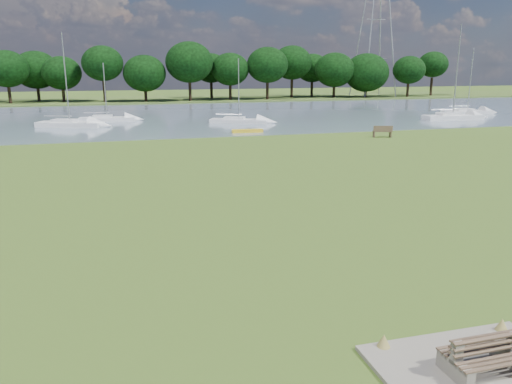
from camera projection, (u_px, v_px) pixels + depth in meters
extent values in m
plane|color=#5A7028|center=(278.00, 202.00, 23.47)|extent=(220.00, 220.00, 0.00)
cube|color=slate|center=(176.00, 116.00, 62.72)|extent=(220.00, 40.00, 0.10)
cube|color=#4C6626|center=(157.00, 100.00, 90.75)|extent=(220.00, 20.00, 0.40)
cube|color=gray|center=(482.00, 374.00, 10.37)|extent=(4.20, 3.20, 0.10)
cube|color=gray|center=(455.00, 368.00, 10.13)|extent=(0.22, 0.96, 0.40)
cube|color=gray|center=(457.00, 353.00, 10.03)|extent=(0.20, 0.17, 0.50)
cube|color=gray|center=(510.00, 358.00, 10.50)|extent=(0.22, 0.96, 0.40)
cube|color=gray|center=(512.00, 342.00, 10.41)|extent=(0.20, 0.17, 0.50)
cube|color=brown|center=(495.00, 362.00, 9.98)|extent=(1.65, 0.39, 0.04)
cube|color=brown|center=(488.00, 344.00, 10.12)|extent=(1.65, 0.15, 0.40)
cube|color=brown|center=(474.00, 346.00, 10.54)|extent=(1.65, 0.39, 0.04)
cube|color=brown|center=(483.00, 340.00, 10.26)|extent=(1.65, 0.15, 0.40)
cube|color=brown|center=(374.00, 134.00, 44.36)|extent=(0.22, 0.52, 0.53)
cube|color=brown|center=(390.00, 134.00, 44.37)|extent=(0.22, 0.52, 0.53)
cube|color=brown|center=(382.00, 131.00, 44.30)|extent=(1.79, 0.94, 0.06)
cube|color=brown|center=(383.00, 129.00, 44.01)|extent=(1.67, 0.50, 0.51)
cube|color=gold|center=(247.00, 131.00, 47.22)|extent=(2.97, 0.84, 0.29)
cylinder|color=#9B9DA1|center=(371.00, 18.00, 93.35)|extent=(0.23, 0.23, 29.09)
cylinder|color=#9B9DA1|center=(393.00, 19.00, 94.48)|extent=(0.23, 0.23, 29.09)
cylinder|color=#9B9DA1|center=(361.00, 20.00, 97.49)|extent=(0.23, 0.23, 29.09)
cylinder|color=#9B9DA1|center=(381.00, 21.00, 98.62)|extent=(0.23, 0.23, 29.09)
cylinder|color=black|center=(15.00, 93.00, 80.68)|extent=(0.44, 0.44, 3.36)
ellipsoid|color=black|center=(12.00, 67.00, 79.66)|extent=(6.16, 6.16, 5.24)
cylinder|color=black|center=(61.00, 91.00, 82.43)|extent=(0.44, 0.44, 3.61)
ellipsoid|color=black|center=(58.00, 64.00, 81.34)|extent=(7.04, 7.04, 5.99)
cylinder|color=black|center=(105.00, 93.00, 84.31)|extent=(0.44, 0.44, 2.85)
ellipsoid|color=black|center=(103.00, 72.00, 83.45)|extent=(7.92, 7.92, 6.73)
cylinder|color=black|center=(147.00, 92.00, 86.07)|extent=(0.44, 0.44, 3.11)
ellipsoid|color=black|center=(146.00, 69.00, 85.13)|extent=(6.16, 6.16, 5.24)
cylinder|color=black|center=(187.00, 90.00, 87.83)|extent=(0.44, 0.44, 3.36)
ellipsoid|color=black|center=(187.00, 66.00, 86.81)|extent=(7.04, 7.04, 5.99)
cylinder|color=black|center=(226.00, 89.00, 89.58)|extent=(0.44, 0.44, 3.61)
ellipsoid|color=black|center=(226.00, 64.00, 88.49)|extent=(7.92, 7.92, 6.73)
cylinder|color=black|center=(264.00, 91.00, 91.46)|extent=(0.44, 0.44, 2.85)
ellipsoid|color=black|center=(264.00, 71.00, 90.60)|extent=(6.16, 6.16, 5.24)
cylinder|color=black|center=(300.00, 90.00, 93.22)|extent=(0.44, 0.44, 3.11)
ellipsoid|color=black|center=(300.00, 69.00, 92.28)|extent=(7.04, 7.04, 5.99)
cylinder|color=black|center=(334.00, 88.00, 94.97)|extent=(0.44, 0.44, 3.36)
ellipsoid|color=black|center=(335.00, 66.00, 93.96)|extent=(7.92, 7.92, 6.73)
cylinder|color=black|center=(368.00, 87.00, 96.73)|extent=(0.44, 0.44, 3.61)
ellipsoid|color=black|center=(369.00, 64.00, 95.64)|extent=(6.16, 6.16, 5.24)
cylinder|color=black|center=(400.00, 89.00, 98.61)|extent=(0.44, 0.44, 2.85)
ellipsoid|color=black|center=(401.00, 71.00, 97.75)|extent=(7.04, 7.04, 5.99)
cylinder|color=black|center=(430.00, 88.00, 100.37)|extent=(0.44, 0.44, 3.11)
ellipsoid|color=black|center=(432.00, 68.00, 99.43)|extent=(7.92, 7.92, 6.73)
cube|color=white|center=(107.00, 118.00, 56.43)|extent=(6.21, 2.22, 0.65)
cube|color=white|center=(102.00, 115.00, 56.25)|extent=(2.24, 1.52, 0.41)
cylinder|color=#A5A8AD|center=(105.00, 90.00, 55.66)|extent=(0.11, 0.11, 5.97)
cube|color=white|center=(239.00, 120.00, 54.79)|extent=(6.49, 4.23, 0.60)
cube|color=white|center=(234.00, 117.00, 54.78)|extent=(2.59, 2.18, 0.38)
cylinder|color=#A5A8AD|center=(239.00, 89.00, 53.96)|extent=(0.10, 0.10, 6.45)
cube|color=white|center=(70.00, 123.00, 51.50)|extent=(7.01, 4.43, 0.70)
cube|color=white|center=(65.00, 119.00, 51.47)|extent=(2.78, 2.31, 0.45)
cylinder|color=#A5A8AD|center=(66.00, 78.00, 50.37)|extent=(0.12, 0.12, 8.85)
cube|color=white|center=(453.00, 116.00, 58.19)|extent=(7.07, 2.20, 0.74)
cube|color=white|center=(449.00, 113.00, 57.95)|extent=(2.51, 1.63, 0.48)
cylinder|color=#A5A8AD|center=(457.00, 70.00, 56.89)|extent=(0.13, 0.13, 10.17)
cube|color=white|center=(467.00, 112.00, 64.26)|extent=(6.65, 2.24, 0.69)
cube|color=white|center=(464.00, 108.00, 64.05)|extent=(2.38, 1.58, 0.45)
cylinder|color=#A5A8AD|center=(471.00, 80.00, 63.26)|extent=(0.12, 0.12, 7.78)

